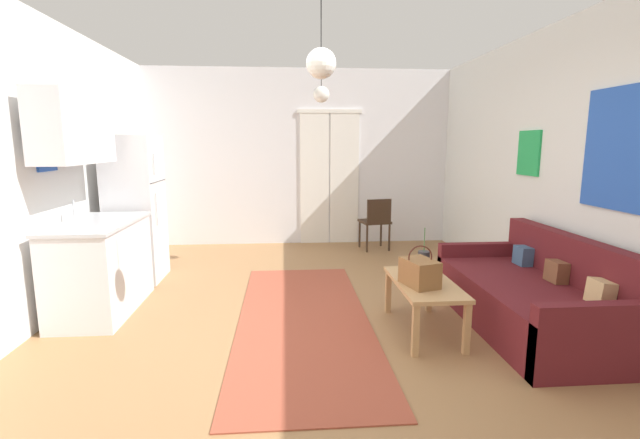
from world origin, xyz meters
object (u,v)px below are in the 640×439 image
at_px(handbag, 420,272).
at_px(refrigerator, 135,209).
at_px(bamboo_vase, 424,262).
at_px(accent_chair, 376,220).
at_px(couch, 535,299).
at_px(coffee_table, 424,288).
at_px(pendant_lamp_far, 321,94).
at_px(pendant_lamp_near, 321,63).

height_order(handbag, refrigerator, refrigerator).
height_order(bamboo_vase, accent_chair, bamboo_vase).
xyz_separation_m(couch, coffee_table, (-1.02, -0.01, 0.13)).
relative_size(coffee_table, refrigerator, 0.57).
bearing_deg(pendant_lamp_far, refrigerator, -173.55).
height_order(coffee_table, handbag, handbag).
relative_size(couch, bamboo_vase, 4.63).
bearing_deg(pendant_lamp_near, coffee_table, 16.42).
relative_size(couch, pendant_lamp_near, 2.74).
height_order(handbag, pendant_lamp_far, pendant_lamp_far).
height_order(coffee_table, accent_chair, accent_chair).
relative_size(handbag, accent_chair, 0.46).
relative_size(handbag, pendant_lamp_near, 0.52).
bearing_deg(pendant_lamp_near, refrigerator, 135.16).
relative_size(couch, coffee_table, 1.97).
bearing_deg(pendant_lamp_far, accent_chair, 46.84).
height_order(couch, bamboo_vase, bamboo_vase).
xyz_separation_m(handbag, pendant_lamp_far, (-0.65, 2.12, 1.65)).
xyz_separation_m(couch, pendant_lamp_far, (-1.74, 2.01, 1.96)).
bearing_deg(accent_chair, bamboo_vase, 77.91).
relative_size(coffee_table, pendant_lamp_near, 1.40).
relative_size(bamboo_vase, refrigerator, 0.24).
bearing_deg(pendant_lamp_near, couch, 8.14).
distance_m(couch, bamboo_vase, 1.02).
bearing_deg(bamboo_vase, accent_chair, 87.45).
relative_size(coffee_table, handbag, 2.67).
bearing_deg(handbag, couch, 5.83).
bearing_deg(pendant_lamp_far, pendant_lamp_near, -94.72).
height_order(accent_chair, pendant_lamp_near, pendant_lamp_near).
relative_size(couch, refrigerator, 1.13).
bearing_deg(coffee_table, pendant_lamp_far, 109.83).
distance_m(bamboo_vase, handbag, 0.40).
distance_m(handbag, pendant_lamp_near, 1.84).
xyz_separation_m(couch, bamboo_vase, (-0.94, 0.26, 0.29)).
xyz_separation_m(refrigerator, pendant_lamp_far, (2.23, 0.25, 1.36)).
relative_size(refrigerator, pendant_lamp_far, 2.57).
relative_size(couch, handbag, 5.26).
bearing_deg(accent_chair, pendant_lamp_far, 37.29).
height_order(refrigerator, pendant_lamp_near, pendant_lamp_near).
bearing_deg(coffee_table, couch, 0.36).
bearing_deg(refrigerator, pendant_lamp_far, 6.45).
bearing_deg(handbag, bamboo_vase, 67.85).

